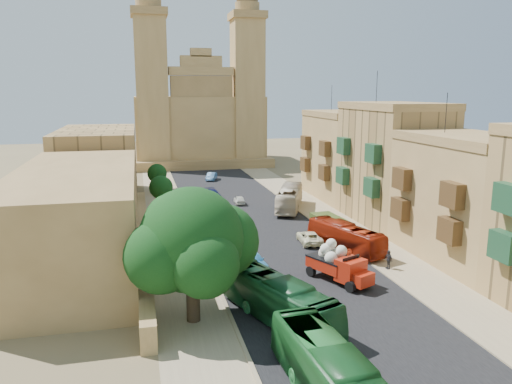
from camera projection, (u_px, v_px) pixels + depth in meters
name	position (u px, v px, depth m)	size (l,w,h in m)	color
ground	(351.00, 332.00, 31.60)	(260.00, 260.00, 0.00)	brown
road_surface	(248.00, 218.00, 60.21)	(14.00, 140.00, 0.01)	black
sidewalk_east	(322.00, 214.00, 62.36)	(5.00, 140.00, 0.01)	#958261
sidewalk_west	(169.00, 223.00, 58.06)	(5.00, 140.00, 0.01)	#958261
kerb_east	(303.00, 214.00, 61.79)	(0.25, 140.00, 0.12)	#958261
kerb_west	(190.00, 221.00, 58.62)	(0.25, 140.00, 0.12)	#958261
townhouse_b	(468.00, 198.00, 44.58)	(9.00, 14.00, 14.90)	#9F7C48
townhouse_c	(392.00, 163.00, 57.69)	(9.00, 14.00, 17.40)	#A9844D
townhouse_d	(344.00, 155.00, 71.19)	(9.00, 14.00, 15.90)	#9F7C48
west_wall	(143.00, 242.00, 47.67)	(1.00, 40.00, 1.80)	#9F7C48
west_building_low	(78.00, 217.00, 43.87)	(10.00, 28.00, 8.40)	olive
west_building_mid	(99.00, 166.00, 68.51)	(10.00, 22.00, 10.00)	#A9844D
church	(198.00, 118.00, 104.71)	(28.00, 22.50, 36.30)	#9F7C48
ficus_tree	(193.00, 243.00, 32.23)	(9.05, 8.33, 9.05)	#322519
street_tree_a	(175.00, 235.00, 40.05)	(3.59, 3.59, 5.52)	#322519
street_tree_b	(167.00, 211.00, 51.66)	(2.79, 2.79, 4.29)	#322519
street_tree_c	(161.00, 188.00, 63.07)	(3.00, 3.00, 4.61)	#322519
street_tree_d	(157.00, 174.00, 74.53)	(2.90, 2.90, 4.45)	#322519
red_truck	(339.00, 264.00, 39.86)	(4.25, 6.05, 3.36)	#AE200D
olive_pickup	(330.00, 228.00, 51.94)	(2.81, 5.47, 2.18)	#38481B
bus_green_south	(332.00, 377.00, 23.97)	(2.56, 10.93, 3.04)	#1A5C26
bus_green_north	(278.00, 300.00, 32.96)	(2.50, 10.67, 2.97)	#1C592D
bus_red_east	(345.00, 237.00, 47.83)	(2.18, 9.31, 2.59)	maroon
bus_cream_east	(289.00, 198.00, 64.35)	(2.51, 10.71, 2.98)	#B9A98F
car_blue_a	(253.00, 260.00, 43.08)	(1.67, 4.16, 1.42)	#409DD1
car_white_a	(217.00, 212.00, 60.27)	(1.43, 4.10, 1.35)	white
car_cream	(309.00, 237.00, 50.13)	(2.02, 4.38, 1.22)	#F3EDC1
car_dkblue	(213.00, 193.00, 72.06)	(1.57, 3.87, 1.12)	#131A49
car_white_b	(239.00, 200.00, 67.76)	(1.31, 3.26, 1.11)	silver
car_blue_b	(211.00, 176.00, 85.95)	(1.37, 3.93, 1.30)	teal
pedestrian_a	(361.00, 243.00, 47.17)	(0.66, 0.43, 1.81)	#28252B
pedestrian_c	(388.00, 260.00, 42.81)	(0.98, 0.41, 1.67)	#2D2D32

